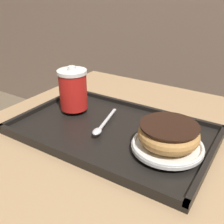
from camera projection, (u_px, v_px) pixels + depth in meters
name	position (u px, v px, depth m)	size (l,w,h in m)	color
cafe_table	(123.00, 184.00, 0.79)	(0.80, 0.81, 0.71)	tan
serving_tray	(112.00, 131.00, 0.70)	(0.52, 0.33, 0.02)	black
coffee_cup_front	(73.00, 89.00, 0.77)	(0.09, 0.09, 0.13)	red
plate_with_chocolate_donut	(167.00, 145.00, 0.60)	(0.16, 0.16, 0.01)	white
donut_chocolate_glazed	(169.00, 134.00, 0.58)	(0.14, 0.14, 0.05)	tan
spoon	(101.00, 127.00, 0.68)	(0.05, 0.16, 0.01)	silver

